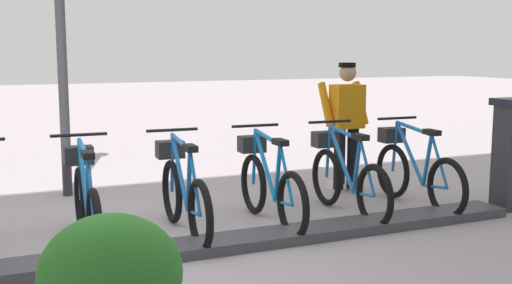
{
  "coord_description": "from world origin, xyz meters",
  "views": [
    {
      "loc": [
        -5.29,
        1.08,
        1.82
      ],
      "look_at": [
        0.5,
        -1.48,
        0.9
      ],
      "focal_mm": 44.51,
      "sensor_mm": 36.0,
      "label": 1
    }
  ],
  "objects_px": {
    "bike_docked_1": "(346,176)",
    "bike_docked_4": "(86,201)",
    "bike_docked_2": "(269,184)",
    "worker_near_rack": "(346,121)",
    "lamp_post": "(60,4)",
    "bike_docked_0": "(415,170)",
    "bike_docked_3": "(183,192)"
  },
  "relations": [
    {
      "from": "bike_docked_1",
      "to": "lamp_post",
      "type": "height_order",
      "value": "lamp_post"
    },
    {
      "from": "bike_docked_4",
      "to": "worker_near_rack",
      "type": "distance_m",
      "value": 3.68
    },
    {
      "from": "bike_docked_3",
      "to": "bike_docked_4",
      "type": "relative_size",
      "value": 1.0
    },
    {
      "from": "bike_docked_4",
      "to": "bike_docked_3",
      "type": "bearing_deg",
      "value": -90.0
    },
    {
      "from": "worker_near_rack",
      "to": "lamp_post",
      "type": "distance_m",
      "value": 3.85
    },
    {
      "from": "bike_docked_4",
      "to": "bike_docked_1",
      "type": "bearing_deg",
      "value": -90.0
    },
    {
      "from": "bike_docked_3",
      "to": "bike_docked_2",
      "type": "bearing_deg",
      "value": -90.0
    },
    {
      "from": "bike_docked_1",
      "to": "bike_docked_4",
      "type": "bearing_deg",
      "value": 90.0
    },
    {
      "from": "bike_docked_2",
      "to": "lamp_post",
      "type": "bearing_deg",
      "value": 38.79
    },
    {
      "from": "bike_docked_3",
      "to": "worker_near_rack",
      "type": "bearing_deg",
      "value": -67.34
    },
    {
      "from": "bike_docked_3",
      "to": "lamp_post",
      "type": "xyz_separation_m",
      "value": [
        2.21,
        0.83,
        1.94
      ]
    },
    {
      "from": "bike_docked_1",
      "to": "worker_near_rack",
      "type": "relative_size",
      "value": 1.04
    },
    {
      "from": "worker_near_rack",
      "to": "lamp_post",
      "type": "bearing_deg",
      "value": 71.29
    },
    {
      "from": "bike_docked_0",
      "to": "bike_docked_1",
      "type": "bearing_deg",
      "value": 90.0
    },
    {
      "from": "bike_docked_0",
      "to": "bike_docked_4",
      "type": "bearing_deg",
      "value": 90.0
    },
    {
      "from": "bike_docked_0",
      "to": "bike_docked_4",
      "type": "xyz_separation_m",
      "value": [
        0.0,
        3.77,
        0.0
      ]
    },
    {
      "from": "bike_docked_3",
      "to": "worker_near_rack",
      "type": "height_order",
      "value": "worker_near_rack"
    },
    {
      "from": "bike_docked_0",
      "to": "worker_near_rack",
      "type": "height_order",
      "value": "worker_near_rack"
    },
    {
      "from": "bike_docked_2",
      "to": "worker_near_rack",
      "type": "xyz_separation_m",
      "value": [
        1.06,
        -1.6,
        0.48
      ]
    },
    {
      "from": "bike_docked_3",
      "to": "worker_near_rack",
      "type": "relative_size",
      "value": 1.04
    },
    {
      "from": "bike_docked_0",
      "to": "bike_docked_4",
      "type": "relative_size",
      "value": 1.0
    },
    {
      "from": "bike_docked_2",
      "to": "bike_docked_3",
      "type": "xyz_separation_m",
      "value": [
        0.0,
        0.94,
        0.0
      ]
    },
    {
      "from": "bike_docked_2",
      "to": "worker_near_rack",
      "type": "height_order",
      "value": "worker_near_rack"
    },
    {
      "from": "worker_near_rack",
      "to": "bike_docked_4",
      "type": "bearing_deg",
      "value": 106.95
    },
    {
      "from": "bike_docked_1",
      "to": "lamp_post",
      "type": "distance_m",
      "value": 4.0
    },
    {
      "from": "lamp_post",
      "to": "bike_docked_4",
      "type": "bearing_deg",
      "value": 177.13
    },
    {
      "from": "bike_docked_1",
      "to": "bike_docked_4",
      "type": "xyz_separation_m",
      "value": [
        0.0,
        2.83,
        0.0
      ]
    },
    {
      "from": "bike_docked_0",
      "to": "bike_docked_1",
      "type": "distance_m",
      "value": 0.94
    },
    {
      "from": "bike_docked_0",
      "to": "bike_docked_3",
      "type": "relative_size",
      "value": 1.0
    },
    {
      "from": "worker_near_rack",
      "to": "bike_docked_2",
      "type": "bearing_deg",
      "value": 123.54
    },
    {
      "from": "bike_docked_0",
      "to": "bike_docked_4",
      "type": "distance_m",
      "value": 3.77
    },
    {
      "from": "bike_docked_0",
      "to": "lamp_post",
      "type": "relative_size",
      "value": 0.48
    }
  ]
}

